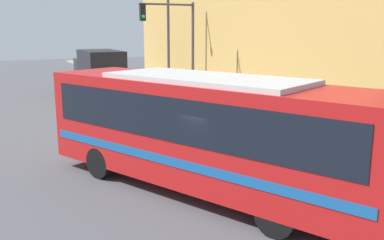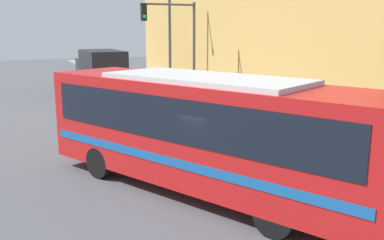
% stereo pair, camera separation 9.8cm
% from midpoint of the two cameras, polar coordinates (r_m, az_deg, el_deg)
% --- Properties ---
extents(ground_plane, '(120.00, 120.00, 0.00)m').
position_cam_midpoint_polar(ground_plane, '(12.29, 2.56, -9.85)').
color(ground_plane, '#515156').
extents(sidewalk, '(3.20, 70.00, 0.13)m').
position_cam_midpoint_polar(sidewalk, '(32.51, -4.17, 3.99)').
color(sidewalk, gray).
rests_on(sidewalk, ground_plane).
extents(building_facade, '(6.00, 27.62, 10.27)m').
position_cam_midpoint_polar(building_facade, '(29.62, 7.97, 12.96)').
color(building_facade, tan).
rests_on(building_facade, ground_plane).
extents(city_bus, '(6.88, 10.61, 3.33)m').
position_cam_midpoint_polar(city_bus, '(11.90, 1.48, -0.89)').
color(city_bus, red).
rests_on(city_bus, ground_plane).
extents(delivery_truck, '(2.49, 6.89, 3.11)m').
position_cam_midpoint_polar(delivery_truck, '(32.34, -12.41, 6.59)').
color(delivery_truck, black).
rests_on(delivery_truck, ground_plane).
extents(fire_hydrant, '(0.25, 0.34, 0.69)m').
position_cam_midpoint_polar(fire_hydrant, '(17.08, 13.49, -2.24)').
color(fire_hydrant, gold).
rests_on(fire_hydrant, sidewalk).
extents(traffic_light_pole, '(3.28, 0.35, 5.94)m').
position_cam_midpoint_polar(traffic_light_pole, '(24.59, -2.26, 11.03)').
color(traffic_light_pole, '#47474C').
rests_on(traffic_light_pole, sidewalk).
extents(parking_meter, '(0.14, 0.14, 1.40)m').
position_cam_midpoint_polar(parking_meter, '(22.54, 2.87, 3.05)').
color(parking_meter, '#47474C').
rests_on(parking_meter, sidewalk).
extents(street_lamp, '(2.38, 0.28, 8.16)m').
position_cam_midpoint_polar(street_lamp, '(28.66, -3.80, 12.58)').
color(street_lamp, '#47474C').
rests_on(street_lamp, sidewalk).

